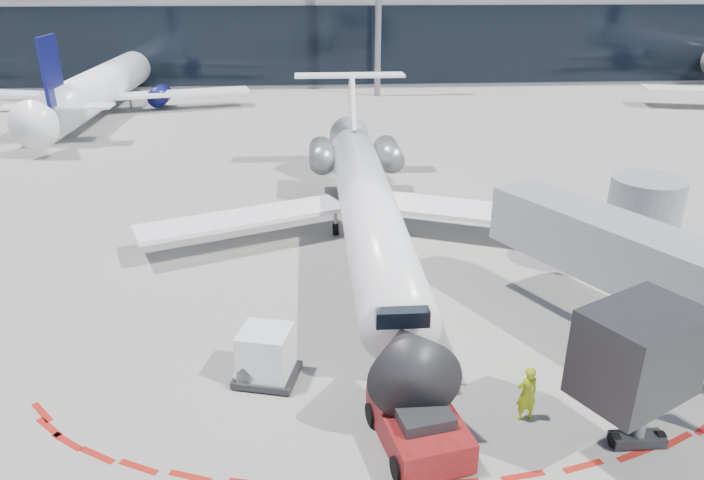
{
  "coord_description": "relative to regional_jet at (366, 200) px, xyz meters",
  "views": [
    {
      "loc": [
        -2.88,
        -24.2,
        13.23
      ],
      "look_at": [
        -1.13,
        1.04,
        2.33
      ],
      "focal_mm": 32.0,
      "sensor_mm": 36.0,
      "label": 1
    }
  ],
  "objects": [
    {
      "name": "ground",
      "position": [
        0.06,
        -5.9,
        -2.45
      ],
      "size": [
        260.0,
        260.0,
        0.0
      ],
      "primitive_type": "plane",
      "color": "slate",
      "rests_on": "ground"
    },
    {
      "name": "apron_centerline",
      "position": [
        0.06,
        -3.9,
        -2.44
      ],
      "size": [
        0.25,
        40.0,
        0.01
      ],
      "primitive_type": "cube",
      "color": "silver",
      "rests_on": "ground"
    },
    {
      "name": "terminal_building",
      "position": [
        0.06,
        59.08,
        6.08
      ],
      "size": [
        150.0,
        24.15,
        24.0
      ],
      "color": "gray",
      "rests_on": "ground"
    },
    {
      "name": "jet_bridge",
      "position": [
        9.85,
        -8.91,
        0.56
      ],
      "size": [
        10.03,
        15.2,
        4.9
      ],
      "color": "gray",
      "rests_on": "ground"
    },
    {
      "name": "regional_jet",
      "position": [
        0.0,
        0.0,
        0.0
      ],
      "size": [
        23.71,
        29.24,
        7.32
      ],
      "color": "white",
      "rests_on": "ground"
    },
    {
      "name": "pushback_tug",
      "position": [
        0.22,
        -15.19,
        -1.79
      ],
      "size": [
        3.01,
        5.8,
        1.47
      ],
      "rotation": [
        0.0,
        0.0,
        0.2
      ],
      "color": "#590F0C",
      "rests_on": "ground"
    },
    {
      "name": "ramp_worker",
      "position": [
        3.8,
        -14.29,
        -1.48
      ],
      "size": [
        0.77,
        0.57,
        1.94
      ],
      "primitive_type": "imported",
      "rotation": [
        0.0,
        0.0,
        3.3
      ],
      "color": "#B3D716",
      "rests_on": "ground"
    },
    {
      "name": "uld_container",
      "position": [
        -4.52,
        -11.62,
        -1.47
      ],
      "size": [
        2.49,
        2.26,
        1.98
      ],
      "rotation": [
        0.0,
        0.0,
        -0.25
      ],
      "color": "black",
      "rests_on": "ground"
    },
    {
      "name": "bg_airliner_1",
      "position": [
        -23.1,
        36.5,
        2.92
      ],
      "size": [
        33.18,
        35.14,
        10.74
      ],
      "primitive_type": null,
      "color": "white",
      "rests_on": "ground"
    }
  ]
}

